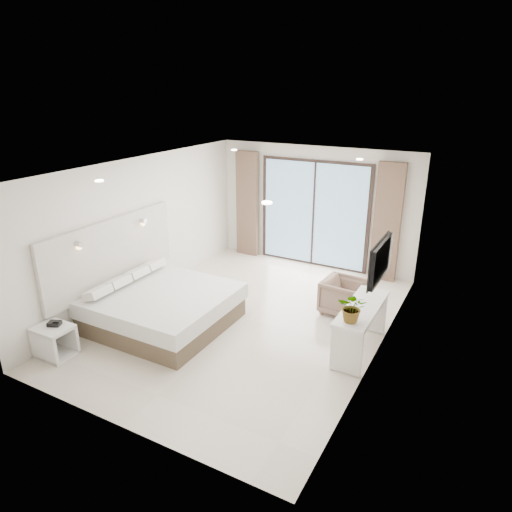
% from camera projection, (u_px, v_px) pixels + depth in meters
% --- Properties ---
extents(ground, '(6.20, 6.20, 0.00)m').
position_uv_depth(ground, '(247.00, 319.00, 8.12)').
color(ground, beige).
rests_on(ground, ground).
extents(room_shell, '(4.62, 6.22, 2.72)m').
position_uv_depth(room_shell, '(255.00, 223.00, 8.20)').
color(room_shell, silver).
rests_on(room_shell, ground).
extents(bed, '(2.21, 2.10, 0.75)m').
position_uv_depth(bed, '(162.00, 307.00, 7.86)').
color(bed, brown).
rests_on(bed, ground).
extents(nightstand, '(0.55, 0.45, 0.50)m').
position_uv_depth(nightstand, '(55.00, 341.00, 6.95)').
color(nightstand, white).
rests_on(nightstand, ground).
extents(phone, '(0.22, 0.20, 0.06)m').
position_uv_depth(phone, '(54.00, 324.00, 6.89)').
color(phone, black).
rests_on(phone, nightstand).
extents(console_desk, '(0.48, 1.53, 0.77)m').
position_uv_depth(console_desk, '(361.00, 319.00, 6.99)').
color(console_desk, white).
rests_on(console_desk, ground).
extents(plant, '(0.45, 0.49, 0.35)m').
position_uv_depth(plant, '(353.00, 311.00, 6.41)').
color(plant, '#33662D').
rests_on(plant, console_desk).
extents(armchair, '(0.70, 0.74, 0.71)m').
position_uv_depth(armchair, '(343.00, 295.00, 8.26)').
color(armchair, '#8C6F5B').
rests_on(armchair, ground).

